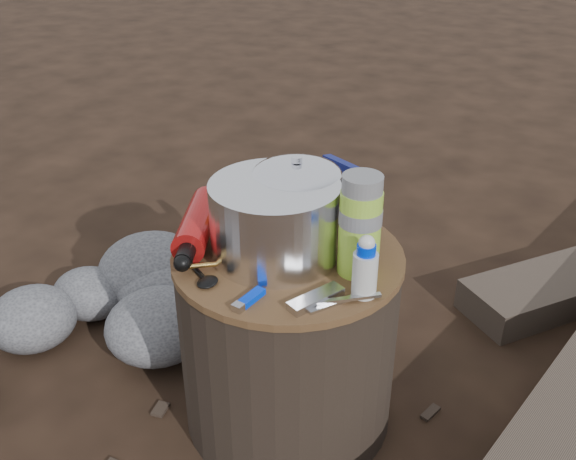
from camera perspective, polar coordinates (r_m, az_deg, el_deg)
The scene contains 15 objects.
ground at distance 1.56m, azimuth 0.00°, elevation -15.56°, with size 60.00×60.00×0.00m, color black.
stump at distance 1.42m, azimuth 0.00°, elevation -9.46°, with size 0.46×0.46×0.43m, color black.
rock_ring at distance 1.65m, azimuth -22.06°, elevation -10.57°, with size 0.46×1.00×0.20m, color #545458, non-canonical shape.
foil_windscreen at distance 1.26m, azimuth -1.16°, elevation 0.88°, with size 0.25×0.25×0.15m, color silver.
camping_pot at distance 1.30m, azimuth 0.75°, elevation 2.49°, with size 0.18×0.18×0.18m, color silver.
fuel_bottle at distance 1.35m, azimuth -7.93°, elevation 0.53°, with size 0.07×0.28×0.07m, color #A71313, non-canonical shape.
thermos at distance 1.20m, azimuth 6.34°, elevation 0.39°, with size 0.08×0.08×0.20m, color #97C937.
travel_mug at distance 1.33m, azimuth 5.53°, elevation 1.63°, with size 0.08×0.08×0.12m, color black.
stuff_sack at distance 1.44m, azimuth -1.20°, elevation 3.49°, with size 0.14×0.11×0.09m, color orange.
food_pouch at distance 1.41m, azimuth 4.42°, elevation 3.58°, with size 0.10×0.02×0.13m, color #0E1559.
lighter at distance 1.16m, azimuth -3.23°, elevation -5.91°, with size 0.02×0.08×0.01m, color #002EE6.
multitool at distance 1.15m, azimuth 2.46°, elevation -6.06°, with size 0.03×0.11×0.02m, color #B2B3B7.
pot_grabber at distance 1.16m, azimuth 4.58°, elevation -6.17°, with size 0.03×0.13×0.01m, color #B2B3B7, non-canonical shape.
spork at distance 1.26m, azimuth -8.36°, elevation -3.10°, with size 0.03×0.14×0.01m, color black, non-canonical shape.
squeeze_bottle at distance 1.16m, azimuth 6.79°, elevation -3.45°, with size 0.05×0.05×0.11m, color silver.
Camera 1 is at (0.53, -0.97, 1.10)m, focal length 40.47 mm.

